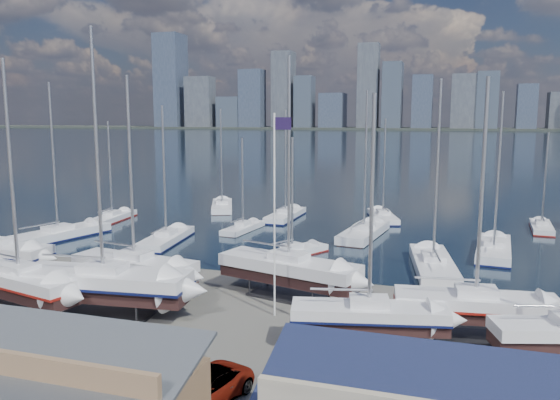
% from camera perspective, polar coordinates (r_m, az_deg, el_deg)
% --- Properties ---
extents(ground, '(1400.00, 1400.00, 0.00)m').
position_cam_1_polar(ground, '(37.89, -7.92, -11.71)').
color(ground, '#605E59').
rests_on(ground, ground).
extents(water, '(1400.00, 600.00, 0.40)m').
position_cam_1_polar(water, '(342.65, 14.87, 6.12)').
color(water, '#172135').
rests_on(water, ground).
extents(far_shore, '(1400.00, 80.00, 2.20)m').
position_cam_1_polar(far_shore, '(602.36, 16.03, 7.15)').
color(far_shore, '#2D332D').
rests_on(far_shore, ground).
extents(skyline, '(639.14, 43.80, 107.69)m').
position_cam_1_polar(skyline, '(596.82, 15.40, 10.82)').
color(skyline, '#475166').
rests_on(skyline, far_shore).
extents(sailboat_cradle_1, '(10.87, 5.28, 16.87)m').
position_cam_1_polar(sailboat_cradle_1, '(41.27, -25.60, -7.70)').
color(sailboat_cradle_1, '#2D2D33').
rests_on(sailboat_cradle_1, ground).
extents(sailboat_cradle_2, '(10.15, 4.11, 16.09)m').
position_cam_1_polar(sailboat_cradle_2, '(42.39, -14.96, -6.76)').
color(sailboat_cradle_2, '#2D2D33').
rests_on(sailboat_cradle_2, ground).
extents(sailboat_cradle_3, '(12.01, 4.51, 18.73)m').
position_cam_1_polar(sailboat_cradle_3, '(38.44, -17.96, -8.28)').
color(sailboat_cradle_3, '#2D2D33').
rests_on(sailboat_cradle_3, ground).
extents(sailboat_cradle_4, '(11.11, 5.70, 17.36)m').
position_cam_1_polar(sailboat_cradle_4, '(40.12, 0.92, -7.24)').
color(sailboat_cradle_4, '#2D2D33').
rests_on(sailboat_cradle_4, ground).
extents(sailboat_cradle_5, '(9.16, 4.31, 14.40)m').
position_cam_1_polar(sailboat_cradle_5, '(31.95, 9.27, -11.86)').
color(sailboat_cradle_5, '#2D2D33').
rests_on(sailboat_cradle_5, ground).
extents(sailboat_cradle_6, '(9.74, 3.83, 15.38)m').
position_cam_1_polar(sailboat_cradle_6, '(34.96, 19.75, -10.36)').
color(sailboat_cradle_6, '#2D2D33').
rests_on(sailboat_cradle_6, ground).
extents(sailboat_moored_0, '(6.28, 12.19, 17.55)m').
position_cam_1_polar(sailboat_moored_0, '(63.86, -22.15, -3.58)').
color(sailboat_moored_0, black).
rests_on(sailboat_moored_0, water).
extents(sailboat_moored_1, '(3.29, 9.05, 13.25)m').
position_cam_1_polar(sailboat_moored_1, '(72.80, -17.11, -1.89)').
color(sailboat_moored_1, black).
rests_on(sailboat_moored_1, water).
extents(sailboat_moored_2, '(6.35, 10.23, 14.99)m').
position_cam_1_polar(sailboat_moored_2, '(78.60, -6.07, -0.79)').
color(sailboat_moored_2, black).
rests_on(sailboat_moored_2, water).
extents(sailboat_moored_3, '(4.04, 10.31, 15.00)m').
position_cam_1_polar(sailboat_moored_3, '(58.78, -11.79, -4.14)').
color(sailboat_moored_3, black).
rests_on(sailboat_moored_3, water).
extents(sailboat_moored_4, '(2.93, 7.69, 11.32)m').
position_cam_1_polar(sailboat_moored_4, '(63.52, -3.88, -3.00)').
color(sailboat_moored_4, black).
rests_on(sailboat_moored_4, water).
extents(sailboat_moored_5, '(3.02, 9.92, 14.73)m').
position_cam_1_polar(sailboat_moored_5, '(71.08, 0.59, -1.75)').
color(sailboat_moored_5, black).
rests_on(sailboat_moored_5, water).
extents(sailboat_moored_6, '(5.88, 7.96, 11.83)m').
position_cam_1_polar(sailboat_moored_6, '(52.15, 1.26, -5.58)').
color(sailboat_moored_6, black).
rests_on(sailboat_moored_6, water).
extents(sailboat_moored_7, '(4.48, 11.40, 16.75)m').
position_cam_1_polar(sailboat_moored_7, '(61.08, 8.76, -3.56)').
color(sailboat_moored_7, black).
rests_on(sailboat_moored_7, water).
extents(sailboat_moored_8, '(5.23, 9.42, 13.58)m').
position_cam_1_polar(sailboat_moored_8, '(71.53, 10.69, -1.84)').
color(sailboat_moored_8, black).
rests_on(sailboat_moored_8, water).
extents(sailboat_moored_9, '(4.80, 11.63, 17.03)m').
position_cam_1_polar(sailboat_moored_9, '(49.21, 15.69, -6.77)').
color(sailboat_moored_9, black).
rests_on(sailboat_moored_9, water).
extents(sailboat_moored_10, '(3.93, 11.07, 16.23)m').
position_cam_1_polar(sailboat_moored_10, '(56.70, 21.42, -5.03)').
color(sailboat_moored_10, black).
rests_on(sailboat_moored_10, water).
extents(sailboat_moored_11, '(2.76, 8.11, 11.93)m').
position_cam_1_polar(sailboat_moored_11, '(70.81, 25.65, -2.65)').
color(sailboat_moored_11, black).
rests_on(sailboat_moored_11, water).
extents(car_b, '(4.86, 1.94, 1.57)m').
position_cam_1_polar(car_b, '(30.25, -24.40, -16.23)').
color(car_b, gray).
rests_on(car_b, ground).
extents(car_c, '(3.79, 5.73, 1.46)m').
position_cam_1_polar(car_c, '(26.77, -8.05, -19.02)').
color(car_c, gray).
rests_on(car_c, ground).
extents(car_d, '(1.80, 4.41, 1.28)m').
position_cam_1_polar(car_d, '(26.74, -10.49, -19.33)').
color(car_d, gray).
rests_on(car_d, ground).
extents(flagpole, '(1.18, 0.12, 13.40)m').
position_cam_1_polar(flagpole, '(35.26, -0.43, -0.01)').
color(flagpole, white).
rests_on(flagpole, ground).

